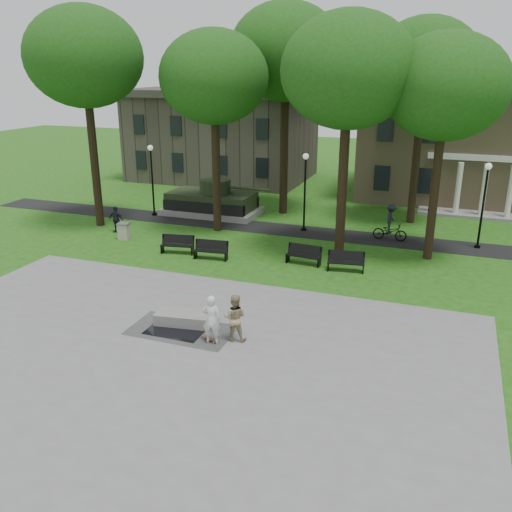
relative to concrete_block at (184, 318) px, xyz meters
The scene contains 27 objects.
ground 1.87m from the concrete_block, 76.51° to the left, with size 120.00×120.00×0.00m, color #1C4B11.
plaza 3.23m from the concrete_block, 82.27° to the right, with size 22.00×16.00×0.02m, color gray.
footpath 13.82m from the concrete_block, 88.20° to the left, with size 44.00×2.60×0.01m, color black.
building_right 29.98m from the concrete_block, 69.43° to the left, with size 17.00×12.00×8.60m.
building_left 30.40m from the concrete_block, 110.47° to the left, with size 15.00×10.00×7.20m, color #4C443D.
tree_0 18.61m from the concrete_block, 136.94° to the left, with size 6.80×6.80×12.97m.
tree_1 15.62m from the concrete_block, 108.29° to the left, with size 6.20×6.20×11.63m.
tree_2 14.28m from the concrete_block, 69.11° to the left, with size 6.60×6.60×12.16m.
tree_3 16.39m from the concrete_block, 53.28° to the left, with size 6.00×6.00×11.19m.
tree_4 20.55m from the concrete_block, 95.03° to the left, with size 7.20×7.20×13.50m.
tree_5 21.73m from the concrete_block, 69.26° to the left, with size 6.40×6.40×12.44m.
lamp_left 17.23m from the concrete_block, 124.14° to the left, with size 0.36×0.36×4.73m.
lamp_mid 14.37m from the concrete_block, 86.21° to the left, with size 0.36×0.36×4.73m.
lamp_right 18.03m from the concrete_block, 52.22° to the left, with size 0.36×0.36×4.73m.
tank_monument 16.93m from the concrete_block, 110.86° to the left, with size 7.45×3.40×2.40m.
puddle 0.82m from the concrete_block, 91.61° to the right, with size 2.20×1.20×0.00m, color black.
concrete_block is the anchor object (origin of this frame).
skateboard 1.79m from the concrete_block, 30.94° to the right, with size 0.78×0.20×0.07m, color brown.
skateboarder 2.10m from the concrete_block, 32.35° to the right, with size 0.67×0.44×1.85m, color silver.
friend_watching 2.53m from the concrete_block, 13.77° to the right, with size 0.86×0.67×1.78m, color tan.
pedestrian_walker 13.79m from the concrete_block, 134.63° to the left, with size 0.95×0.39×1.61m, color black.
cyclist 15.21m from the concrete_block, 66.14° to the left, with size 1.98×1.14×2.15m.
park_bench_0 8.69m from the concrete_block, 119.46° to the left, with size 1.85×0.84×1.00m.
park_bench_1 7.65m from the concrete_block, 106.67° to the left, with size 1.84×0.71×1.00m.
park_bench_2 8.65m from the concrete_block, 72.87° to the left, with size 1.83×0.67×1.00m.
park_bench_3 9.31m from the concrete_block, 59.12° to the left, with size 1.85×0.78×1.00m.
trash_bin 12.19m from the concrete_block, 133.94° to the left, with size 0.75×0.75×0.96m.
Camera 1 is at (8.80, -18.82, 9.45)m, focal length 38.00 mm.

